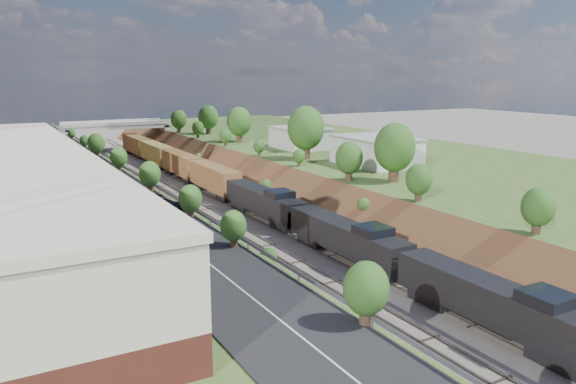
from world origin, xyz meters
The scene contains 15 objects.
platform_right centered at (33.00, 60.00, 2.50)m, with size 44.00×180.00×5.00m, color #335724.
embankment_left centered at (-11.00, 60.00, 0.00)m, with size 7.07×180.00×7.07m, color brown.
embankment_right centered at (11.00, 60.00, 0.00)m, with size 7.07×180.00×7.07m, color brown.
rail_left_track centered at (-2.60, 60.00, 0.09)m, with size 1.58×180.00×0.18m, color gray.
rail_right_track centered at (2.60, 60.00, 0.09)m, with size 1.58×180.00×0.18m, color gray.
road centered at (-15.50, 60.00, 5.05)m, with size 8.00×180.00×0.10m, color black.
guardrail centered at (-11.40, 59.80, 5.55)m, with size 0.10×171.00×0.70m.
commercial_building centered at (-28.00, 38.00, 8.51)m, with size 14.30×62.30×7.00m.
overpass centered at (0.00, 122.00, 4.92)m, with size 24.50×8.30×7.40m.
white_building_near centered at (23.50, 52.00, 7.00)m, with size 9.00×12.00×4.00m, color silver.
white_building_far centered at (23.00, 74.00, 6.80)m, with size 8.00×10.00×3.60m, color silver.
tree_right_large centered at (17.00, 40.00, 9.38)m, with size 5.25×5.25×7.61m.
tree_left_crest centered at (-11.80, 20.00, 7.04)m, with size 2.45×2.45×3.55m.
freight_train centered at (2.60, 64.09, 2.52)m, with size 2.96×119.47×4.55m.
suv centered at (-14.45, 38.10, 6.00)m, with size 2.99×6.48×1.80m, color black.
Camera 1 is at (-29.52, -15.40, 18.87)m, focal length 35.00 mm.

